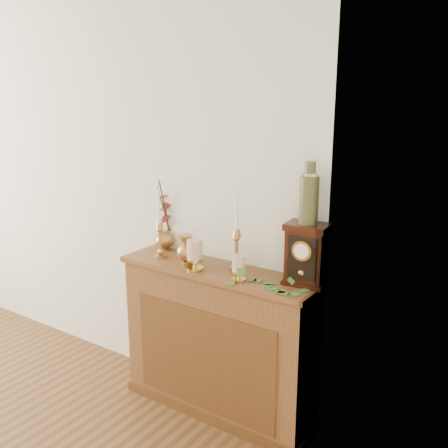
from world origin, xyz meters
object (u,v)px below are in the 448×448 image
Objects in this scene: candlestick_center at (237,243)px; ceramic_vase at (309,196)px; ginger_jar at (166,217)px; mantel_clock at (306,255)px; candlestick_left at (160,234)px; bud_vase at (186,250)px.

candlestick_center is 0.53m from ceramic_vase.
ginger_jar is 1.37× the size of mantel_clock.
candlestick_left is 0.93× the size of candlestick_center.
candlestick_center is at bearing 8.24° from candlestick_left.
ginger_jar is at bearing 170.81° from mantel_clock.
ginger_jar is (-0.61, 0.11, 0.04)m from candlestick_center.
candlestick_left is at bearing -60.31° from ginger_jar.
candlestick_center is 0.62m from ginger_jar.
candlestick_left is 2.59× the size of bud_vase.
ceramic_vase reaches higher than bud_vase.
mantel_clock is at bearing -85.42° from ceramic_vase.
candlestick_center is 1.49× the size of mantel_clock.
candlestick_center is at bearing 14.11° from bud_vase.
candlestick_left is 1.42× the size of ceramic_vase.
ceramic_vase reaches higher than candlestick_left.
ginger_jar is at bearing 148.85° from bud_vase.
bud_vase is 0.53× the size of mantel_clock.
candlestick_center is 1.53× the size of ceramic_vase.
candlestick_center is at bearing -176.14° from ceramic_vase.
bud_vase is at bearing -0.89° from candlestick_left.
ginger_jar is at bearing 119.69° from candlestick_left.
bud_vase is (0.20, -0.00, -0.06)m from candlestick_left.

